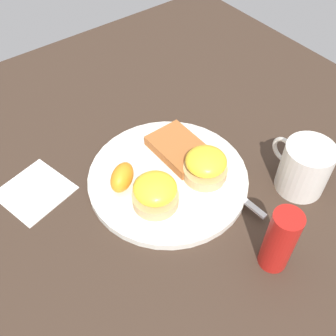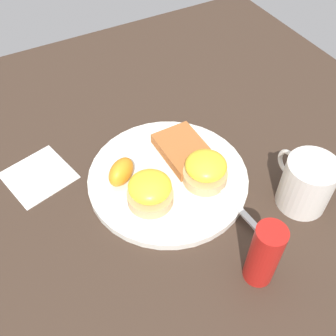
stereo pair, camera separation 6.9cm
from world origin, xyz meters
The scene contains 10 objects.
ground_plane centered at (0.00, 0.00, 0.00)m, with size 1.10×1.10×0.00m, color #38281E.
plate centered at (0.00, 0.00, 0.01)m, with size 0.29×0.29×0.01m, color silver.
sandwich_benedict_left centered at (-0.03, 0.05, 0.04)m, with size 0.08×0.08×0.05m.
sandwich_benedict_right centered at (-0.04, -0.05, 0.04)m, with size 0.08×0.08×0.05m.
hashbrown_patty centered at (0.03, -0.05, 0.02)m, with size 0.12×0.08×0.02m, color #A85D2C.
orange_wedge centered at (0.03, 0.08, 0.04)m, with size 0.06×0.04×0.04m, color orange.
fork centered at (-0.03, -0.06, 0.02)m, with size 0.24×0.03×0.00m.
cup centered at (-0.15, -0.18, 0.05)m, with size 0.12×0.08×0.10m.
napkin centered at (0.12, 0.20, 0.00)m, with size 0.11×0.11×0.00m, color white.
condiment_bottle centered at (-0.23, -0.03, 0.06)m, with size 0.04×0.04×0.12m, color #B21914.
Camera 1 is at (-0.36, 0.27, 0.55)m, focal length 42.00 mm.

